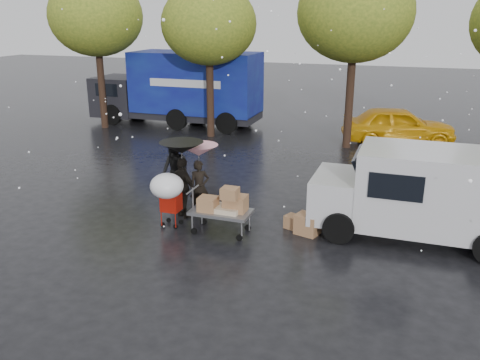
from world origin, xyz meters
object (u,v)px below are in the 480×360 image
(person_black, at_px, (183,188))
(shopping_cart, at_px, (168,189))
(white_van, at_px, (423,192))
(blue_truck, at_px, (180,89))
(person_pink, at_px, (200,187))
(vendor_cart, at_px, (224,206))
(yellow_taxi, at_px, (398,125))

(person_black, xyz_separation_m, shopping_cart, (-0.04, -0.80, 0.24))
(white_van, bearing_deg, shopping_cart, -165.83)
(white_van, distance_m, blue_truck, 15.11)
(person_pink, xyz_separation_m, shopping_cart, (-0.32, -1.25, 0.33))
(vendor_cart, bearing_deg, yellow_taxi, 71.75)
(vendor_cart, bearing_deg, shopping_cart, -173.07)
(vendor_cart, bearing_deg, white_van, 16.34)
(person_black, relative_size, blue_truck, 0.20)
(person_black, height_order, vendor_cart, person_black)
(person_pink, distance_m, white_van, 5.73)
(white_van, xyz_separation_m, blue_truck, (-11.22, 10.10, 0.60))
(person_black, height_order, shopping_cart, person_black)
(shopping_cart, height_order, white_van, white_van)
(yellow_taxi, bearing_deg, vendor_cart, 147.95)
(person_pink, height_order, blue_truck, blue_truck)
(shopping_cart, relative_size, white_van, 0.30)
(white_van, height_order, yellow_taxi, white_van)
(person_black, xyz_separation_m, yellow_taxi, (5.00, 10.32, -0.05))
(person_black, distance_m, vendor_cart, 1.53)
(person_pink, xyz_separation_m, person_black, (-0.28, -0.46, 0.09))
(vendor_cart, height_order, blue_truck, blue_truck)
(shopping_cart, distance_m, blue_truck, 12.75)
(white_van, xyz_separation_m, yellow_taxi, (-0.99, 9.59, -0.38))
(person_pink, distance_m, person_black, 0.54)
(person_black, xyz_separation_m, vendor_cart, (1.40, -0.62, -0.10))
(yellow_taxi, bearing_deg, blue_truck, 73.35)
(white_van, relative_size, blue_truck, 0.59)
(person_black, distance_m, white_van, 6.04)
(person_pink, xyz_separation_m, white_van, (5.71, 0.27, 0.42))
(vendor_cart, distance_m, white_van, 4.81)
(vendor_cart, bearing_deg, person_black, 155.97)
(vendor_cart, height_order, yellow_taxi, yellow_taxi)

